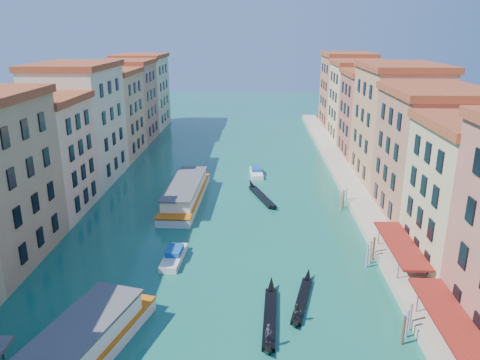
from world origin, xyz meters
name	(u,v)px	position (x,y,z in m)	size (l,w,h in m)	color
left_bank_palazzos	(66,135)	(-26.00, 64.68, 9.71)	(12.80, 128.40, 21.00)	beige
right_bank_palazzos	(407,137)	(30.00, 65.00, 9.75)	(12.80, 128.40, 21.00)	#A84834
quay	(353,190)	(22.00, 65.00, 0.50)	(4.00, 140.00, 1.00)	#B0A98E
restaurant_awnings	(458,330)	(22.19, 23.00, 2.99)	(3.20, 44.55, 3.12)	maroon
mooring_poles_right	(398,307)	(19.10, 28.80, 1.30)	(1.44, 54.24, 3.20)	#51301B
vaporetto_far	(186,193)	(-5.70, 60.19, 1.46)	(5.61, 21.91, 3.24)	silver
gondola_fore	(270,316)	(6.96, 28.30, 0.43)	(1.71, 12.69, 2.53)	black
gondola_right	(302,300)	(10.26, 31.21, 0.42)	(3.37, 10.95, 2.21)	black
gondola_far	(261,195)	(6.49, 62.22, 0.39)	(5.20, 12.98, 1.89)	black
motorboat_mid	(174,256)	(-4.21, 40.04, 0.54)	(2.50, 6.76, 1.38)	silver
motorboat_far	(256,172)	(5.66, 74.94, 0.54)	(2.62, 6.87, 1.39)	white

